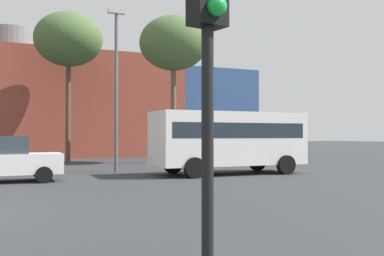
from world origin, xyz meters
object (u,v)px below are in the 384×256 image
object	(u,v)px
traffic_light_near_right	(209,33)
parked_car_2	(4,159)
white_bus	(229,137)
street_lamp	(116,79)
bare_tree_0	(68,40)
bare_tree_1	(173,44)

from	to	relation	value
traffic_light_near_right	parked_car_2	bearing A→B (deg)	174.80
white_bus	street_lamp	bearing A→B (deg)	144.79
traffic_light_near_right	street_lamp	size ratio (longest dim) A/B	0.48
bare_tree_0	parked_car_2	bearing A→B (deg)	-107.89
bare_tree_0	bare_tree_1	bearing A→B (deg)	-38.47
parked_car_2	street_lamp	bearing A→B (deg)	30.08
white_bus	bare_tree_0	size ratio (longest dim) A/B	0.69
white_bus	bare_tree_1	bearing A→B (deg)	86.32
parked_car_2	traffic_light_near_right	bearing A→B (deg)	-82.90
white_bus	traffic_light_near_right	size ratio (longest dim) A/B	1.85
white_bus	bare_tree_0	xyz separation A→B (m)	(-5.16, 12.63, 6.39)
traffic_light_near_right	street_lamp	bearing A→B (deg)	156.86
white_bus	street_lamp	world-z (taller)	street_lamp
white_bus	street_lamp	size ratio (longest dim) A/B	0.89
parked_car_2	traffic_light_near_right	distance (m)	13.83
bare_tree_1	street_lamp	xyz separation A→B (m)	(-4.84, -5.06, -3.03)
bare_tree_1	white_bus	bearing A→B (deg)	-93.68
traffic_light_near_right	white_bus	bearing A→B (deg)	138.51
bare_tree_0	street_lamp	xyz separation A→B (m)	(0.84, -9.58, -3.68)
parked_car_2	bare_tree_0	xyz separation A→B (m)	(3.99, 12.38, 7.18)
traffic_light_near_right	bare_tree_1	bearing A→B (deg)	147.30
traffic_light_near_right	bare_tree_0	xyz separation A→B (m)	(2.30, 25.98, 5.31)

